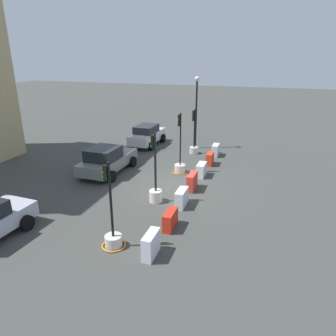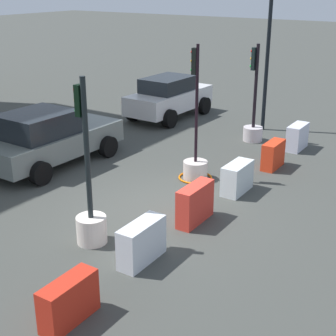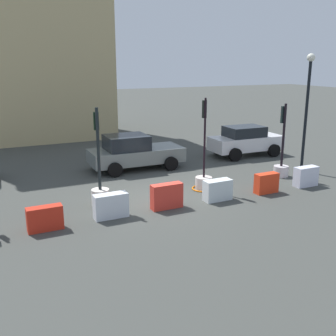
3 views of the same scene
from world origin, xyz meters
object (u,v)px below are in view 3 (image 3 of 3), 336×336
traffic_light_1 (100,187)px  street_lamp_post (307,99)px  traffic_light_3 (281,163)px  construction_barrier_1 (45,218)px  construction_barrier_2 (111,206)px  construction_barrier_6 (306,176)px  construction_barrier_4 (218,190)px  car_grey_saloon (134,152)px  construction_barrier_5 (266,183)px  car_white_van (245,141)px  construction_barrier_3 (167,196)px  traffic_light_2 (204,178)px

traffic_light_1 → street_lamp_post: street_lamp_post is taller
traffic_light_3 → construction_barrier_1: size_ratio=3.04×
traffic_light_3 → construction_barrier_2: traffic_light_3 is taller
construction_barrier_6 → street_lamp_post: 3.88m
construction_barrier_4 → construction_barrier_2: bearing=179.5°
construction_barrier_1 → street_lamp_post: bearing=8.9°
construction_barrier_1 → car_grey_saloon: car_grey_saloon is taller
traffic_light_1 → construction_barrier_5: size_ratio=3.64×
construction_barrier_5 → car_white_van: 6.59m
construction_barrier_5 → traffic_light_3: bearing=37.4°
construction_barrier_2 → car_grey_saloon: (2.94, 5.64, 0.41)m
construction_barrier_5 → street_lamp_post: (3.61, 1.89, 3.04)m
construction_barrier_1 → construction_barrier_3: bearing=1.8°
car_grey_saloon → street_lamp_post: bearing=-28.7°
construction_barrier_2 → street_lamp_post: (10.01, 1.77, 3.03)m
construction_barrier_4 → car_white_van: size_ratio=0.26×
construction_barrier_5 → car_white_van: (3.14, 5.78, 0.44)m
traffic_light_3 → construction_barrier_5: traffic_light_3 is taller
traffic_light_1 → car_grey_saloon: bearing=55.7°
car_grey_saloon → construction_barrier_4: bearing=-77.8°
traffic_light_3 → construction_barrier_1: (-10.70, -1.64, -0.25)m
construction_barrier_2 → construction_barrier_6: (8.48, -0.10, -0.00)m
traffic_light_2 → car_grey_saloon: size_ratio=0.82×
construction_barrier_1 → construction_barrier_5: (8.57, 0.01, 0.01)m
traffic_light_2 → car_white_van: (5.16, 4.30, 0.36)m
construction_barrier_3 → traffic_light_1: bearing=146.7°
traffic_light_1 → car_grey_saloon: (2.92, 4.29, 0.16)m
traffic_light_2 → car_grey_saloon: 4.52m
traffic_light_3 → construction_barrier_6: bearing=-91.9°
car_white_van → construction_barrier_6: bearing=-100.4°
traffic_light_1 → construction_barrier_2: size_ratio=3.08×
construction_barrier_4 → traffic_light_2: bearing=81.5°
construction_barrier_2 → construction_barrier_4: (4.17, -0.03, -0.02)m
street_lamp_post → car_grey_saloon: bearing=151.3°
traffic_light_2 → construction_barrier_1: 6.72m
construction_barrier_4 → construction_barrier_5: 2.23m
traffic_light_2 → construction_barrier_6: bearing=-19.7°
construction_barrier_3 → construction_barrier_4: size_ratio=1.07×
traffic_light_2 → traffic_light_3: (4.15, 0.14, 0.15)m
construction_barrier_5 → street_lamp_post: 5.08m
car_white_van → construction_barrier_3: bearing=-142.9°
traffic_light_1 → construction_barrier_4: (4.15, -1.38, -0.27)m
traffic_light_2 → construction_barrier_5: (2.02, -1.48, -0.09)m
car_grey_saloon → construction_barrier_5: bearing=-59.0°
traffic_light_2 → construction_barrier_6: traffic_light_2 is taller
car_white_van → street_lamp_post: size_ratio=0.75×
construction_barrier_5 → street_lamp_post: street_lamp_post is taller
car_grey_saloon → construction_barrier_6: bearing=-46.0°
car_grey_saloon → traffic_light_1: bearing=-124.3°
car_white_van → construction_barrier_5: bearing=-118.5°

